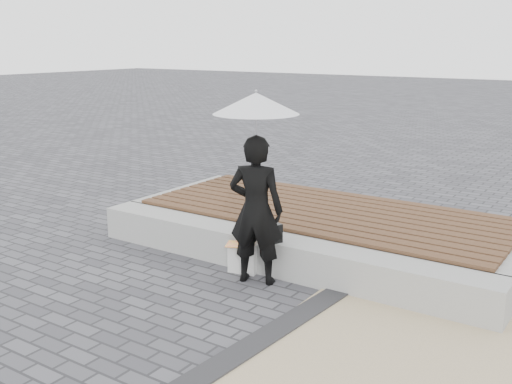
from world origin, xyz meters
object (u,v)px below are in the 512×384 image
Objects in this scene: woman at (256,210)px; parasol at (256,103)px; handbag at (271,231)px; canvas_tote at (243,258)px; seating_ledge at (276,254)px.

woman is 1.12m from parasol.
canvas_tote is at bearing -129.12° from handbag.
woman is at bearing 0.00° from parasol.
handbag is 0.86× the size of canvas_tote.
seating_ledge is at bearing 88.31° from parasol.
parasol is at bearing -91.69° from seating_ledge.
handbag is at bearing -111.09° from woman.
handbag is (0.02, 0.28, -0.30)m from woman.
canvas_tote is (-0.26, 0.13, -1.75)m from parasol.
seating_ledge is 0.72m from woman.
parasol is at bearing -70.23° from handbag.
handbag reaches higher than seating_ledge.
parasol reaches higher than handbag.
parasol is at bearing 180.00° from woman.
parasol is 3.85× the size of handbag.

